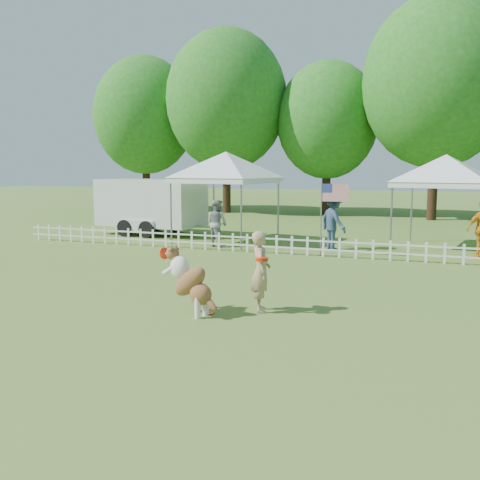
{
  "coord_description": "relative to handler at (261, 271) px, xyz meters",
  "views": [
    {
      "loc": [
        3.73,
        -9.09,
        2.68
      ],
      "look_at": [
        -0.56,
        2.0,
        1.1
      ],
      "focal_mm": 40.0,
      "sensor_mm": 36.0,
      "label": 1
    }
  ],
  "objects": [
    {
      "name": "picket_fence",
      "position": [
        -0.52,
        6.72,
        -0.47
      ],
      "size": [
        22.0,
        0.08,
        0.6
      ],
      "primitive_type": null,
      "color": "white",
      "rests_on": "ground"
    },
    {
      "name": "cargo_trailer",
      "position": [
        -8.16,
        9.83,
        0.39
      ],
      "size": [
        5.44,
        2.73,
        2.32
      ],
      "primitive_type": null,
      "rotation": [
        0.0,
        0.0,
        -0.08
      ],
      "color": "silver",
      "rests_on": "ground"
    },
    {
      "name": "frisbee_on_turf",
      "position": [
        -0.86,
        -0.52,
        -0.76
      ],
      "size": [
        0.32,
        0.32,
        0.02
      ],
      "primitive_type": "cylinder",
      "rotation": [
        0.0,
        0.0,
        0.42
      ],
      "color": "red",
      "rests_on": "ground"
    },
    {
      "name": "tree_far_left",
      "position": [
        -15.52,
        21.72,
        4.73
      ],
      "size": [
        6.6,
        6.6,
        11.0
      ],
      "primitive_type": null,
      "color": "#25621C",
      "rests_on": "ground"
    },
    {
      "name": "canopy_tent_right",
      "position": [
        3.13,
        9.78,
        0.78
      ],
      "size": [
        3.46,
        3.46,
        3.1
      ],
      "primitive_type": null,
      "rotation": [
        0.0,
        0.0,
        -0.17
      ],
      "color": "white",
      "rests_on": "ground"
    },
    {
      "name": "tree_left",
      "position": [
        -9.52,
        21.22,
        5.23
      ],
      "size": [
        7.4,
        7.4,
        12.0
      ],
      "primitive_type": null,
      "color": "#25621C",
      "rests_on": "ground"
    },
    {
      "name": "handler",
      "position": [
        0.0,
        0.0,
        0.0
      ],
      "size": [
        0.56,
        0.66,
        1.53
      ],
      "primitive_type": "imported",
      "rotation": [
        0.0,
        0.0,
        1.98
      ],
      "color": "tan",
      "rests_on": "ground"
    },
    {
      "name": "tree_center_right",
      "position": [
        2.48,
        20.72,
        5.53
      ],
      "size": [
        7.6,
        7.6,
        12.6
      ],
      "primitive_type": null,
      "color": "#25621C",
      "rests_on": "ground"
    },
    {
      "name": "canopy_tent_left",
      "position": [
        -4.37,
        8.78,
        0.85
      ],
      "size": [
        3.55,
        3.55,
        3.24
      ],
      "primitive_type": null,
      "rotation": [
        0.0,
        0.0,
        -0.14
      ],
      "color": "white",
      "rests_on": "ground"
    },
    {
      "name": "spectator_a",
      "position": [
        -4.2,
        7.56,
        0.06
      ],
      "size": [
        0.99,
        0.9,
        1.65
      ],
      "primitive_type": "imported",
      "rotation": [
        0.0,
        0.0,
        2.71
      ],
      "color": "gray",
      "rests_on": "ground"
    },
    {
      "name": "dog",
      "position": [
        -1.12,
        -0.71,
        -0.14
      ],
      "size": [
        1.27,
        0.73,
        1.25
      ],
      "primitive_type": null,
      "rotation": [
        0.0,
        0.0,
        -0.29
      ],
      "color": "brown",
      "rests_on": "ground"
    },
    {
      "name": "tree_center_left",
      "position": [
        -3.52,
        22.22,
        4.13
      ],
      "size": [
        6.0,
        6.0,
        9.8
      ],
      "primitive_type": null,
      "color": "#25621C",
      "rests_on": "ground"
    },
    {
      "name": "spectator_b",
      "position": [
        -0.29,
        8.34,
        0.2
      ],
      "size": [
        1.38,
        1.39,
        1.92
      ],
      "primitive_type": "imported",
      "rotation": [
        0.0,
        0.0,
        2.35
      ],
      "color": "navy",
      "rests_on": "ground"
    },
    {
      "name": "ground",
      "position": [
        -0.52,
        -0.28,
        -0.77
      ],
      "size": [
        120.0,
        120.0,
        0.0
      ],
      "primitive_type": "plane",
      "color": "#466720",
      "rests_on": "ground"
    },
    {
      "name": "flag_pole",
      "position": [
        -0.39,
        6.86,
        0.38
      ],
      "size": [
        0.88,
        0.12,
        2.28
      ],
      "primitive_type": null,
      "rotation": [
        0.0,
        0.0,
        0.04
      ],
      "color": "gray",
      "rests_on": "ground"
    }
  ]
}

